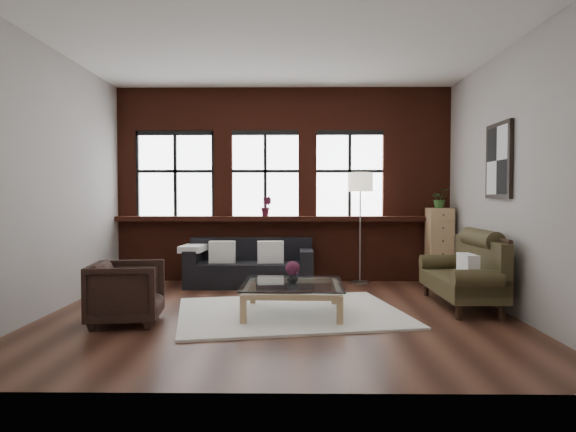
{
  "coord_description": "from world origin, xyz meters",
  "views": [
    {
      "loc": [
        0.18,
        -6.1,
        1.4
      ],
      "look_at": [
        0.1,
        0.6,
        1.15
      ],
      "focal_mm": 32.0,
      "sensor_mm": 36.0,
      "label": 1
    }
  ],
  "objects_px": {
    "vase": "(293,277)",
    "floor_lamp": "(360,224)",
    "coffee_table": "(293,299)",
    "vintage_settee": "(460,272)",
    "dark_sofa": "(250,263)",
    "armchair": "(127,293)",
    "drawer_chest": "(439,246)"
  },
  "relations": [
    {
      "from": "vase",
      "to": "floor_lamp",
      "type": "bearing_deg",
      "value": 64.14
    },
    {
      "from": "coffee_table",
      "to": "floor_lamp",
      "type": "xyz_separation_m",
      "value": [
        1.08,
        2.24,
        0.78
      ]
    },
    {
      "from": "vase",
      "to": "floor_lamp",
      "type": "xyz_separation_m",
      "value": [
        1.08,
        2.24,
        0.52
      ]
    },
    {
      "from": "coffee_table",
      "to": "floor_lamp",
      "type": "relative_size",
      "value": 0.6
    },
    {
      "from": "vintage_settee",
      "to": "floor_lamp",
      "type": "bearing_deg",
      "value": 121.05
    },
    {
      "from": "dark_sofa",
      "to": "vase",
      "type": "distance_m",
      "value": 2.08
    },
    {
      "from": "armchair",
      "to": "floor_lamp",
      "type": "xyz_separation_m",
      "value": [
        2.91,
        2.68,
        0.62
      ]
    },
    {
      "from": "dark_sofa",
      "to": "vintage_settee",
      "type": "xyz_separation_m",
      "value": [
        2.81,
        -1.48,
        0.09
      ]
    },
    {
      "from": "armchair",
      "to": "floor_lamp",
      "type": "height_order",
      "value": "floor_lamp"
    },
    {
      "from": "vase",
      "to": "drawer_chest",
      "type": "distance_m",
      "value": 3.18
    },
    {
      "from": "vintage_settee",
      "to": "vase",
      "type": "bearing_deg",
      "value": -167.24
    },
    {
      "from": "drawer_chest",
      "to": "dark_sofa",
      "type": "bearing_deg",
      "value": -176.52
    },
    {
      "from": "coffee_table",
      "to": "dark_sofa",
      "type": "bearing_deg",
      "value": 108.96
    },
    {
      "from": "coffee_table",
      "to": "vase",
      "type": "bearing_deg",
      "value": -90.0
    },
    {
      "from": "dark_sofa",
      "to": "coffee_table",
      "type": "height_order",
      "value": "dark_sofa"
    },
    {
      "from": "vase",
      "to": "dark_sofa",
      "type": "bearing_deg",
      "value": 108.96
    },
    {
      "from": "armchair",
      "to": "drawer_chest",
      "type": "bearing_deg",
      "value": -64.6
    },
    {
      "from": "vintage_settee",
      "to": "armchair",
      "type": "relative_size",
      "value": 2.21
    },
    {
      "from": "armchair",
      "to": "vase",
      "type": "bearing_deg",
      "value": -82.87
    },
    {
      "from": "dark_sofa",
      "to": "vintage_settee",
      "type": "relative_size",
      "value": 1.18
    },
    {
      "from": "drawer_chest",
      "to": "floor_lamp",
      "type": "distance_m",
      "value": 1.31
    },
    {
      "from": "armchair",
      "to": "drawer_chest",
      "type": "relative_size",
      "value": 0.62
    },
    {
      "from": "vintage_settee",
      "to": "coffee_table",
      "type": "xyz_separation_m",
      "value": [
        -2.14,
        -0.48,
        -0.26
      ]
    },
    {
      "from": "armchair",
      "to": "drawer_chest",
      "type": "xyz_separation_m",
      "value": [
        4.17,
        2.6,
        0.27
      ]
    },
    {
      "from": "dark_sofa",
      "to": "floor_lamp",
      "type": "bearing_deg",
      "value": 8.61
    },
    {
      "from": "vintage_settee",
      "to": "drawer_chest",
      "type": "height_order",
      "value": "drawer_chest"
    },
    {
      "from": "dark_sofa",
      "to": "armchair",
      "type": "bearing_deg",
      "value": -115.51
    },
    {
      "from": "drawer_chest",
      "to": "vintage_settee",
      "type": "bearing_deg",
      "value": -96.87
    },
    {
      "from": "vintage_settee",
      "to": "coffee_table",
      "type": "relative_size",
      "value": 1.43
    },
    {
      "from": "dark_sofa",
      "to": "drawer_chest",
      "type": "distance_m",
      "value": 3.03
    },
    {
      "from": "vintage_settee",
      "to": "coffee_table",
      "type": "height_order",
      "value": "vintage_settee"
    },
    {
      "from": "vintage_settee",
      "to": "armchair",
      "type": "bearing_deg",
      "value": -166.82
    }
  ]
}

